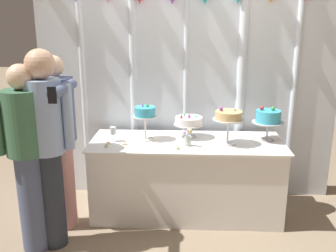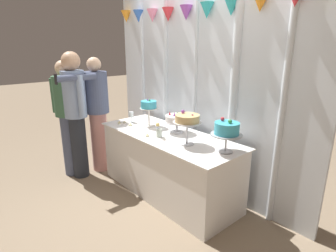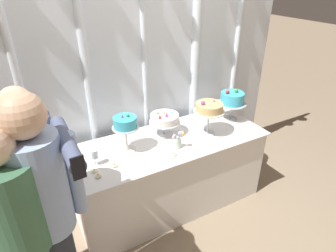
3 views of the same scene
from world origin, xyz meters
name	(u,v)px [view 1 (image 1 of 3)]	position (x,y,z in m)	size (l,w,h in m)	color
ground_plane	(186,217)	(0.00, 0.00, 0.00)	(24.00, 24.00, 0.00)	gray
draped_curtain	(189,75)	(0.01, 0.58, 1.36)	(3.20, 0.16, 2.54)	silver
cake_table	(186,178)	(0.00, 0.10, 0.39)	(1.90, 0.74, 0.78)	white
cake_display_leftmost	(145,114)	(-0.41, 0.13, 1.04)	(0.23, 0.23, 0.37)	silver
cake_display_midleft	(189,122)	(0.02, 0.23, 0.94)	(0.30, 0.30, 0.26)	silver
cake_display_midright	(228,117)	(0.39, 0.03, 1.05)	(0.30, 0.30, 0.37)	silver
cake_display_rightmost	(268,118)	(0.79, 0.17, 1.01)	(0.31, 0.31, 0.34)	#B2B2B7
wine_glass	(113,131)	(-0.72, 0.06, 0.88)	(0.06, 0.06, 0.15)	silver
flower_vase	(188,138)	(0.01, -0.05, 0.86)	(0.09, 0.09, 0.18)	#B2C1B2
tealight_far_left	(108,143)	(-0.76, -0.03, 0.79)	(0.05, 0.05, 0.03)	beige
tealight_near_left	(107,146)	(-0.75, -0.11, 0.79)	(0.05, 0.05, 0.04)	beige
tealight_near_right	(125,144)	(-0.60, -0.04, 0.79)	(0.05, 0.05, 0.03)	beige
tealight_far_right	(177,148)	(-0.09, -0.14, 0.79)	(0.04, 0.04, 0.04)	beige
guest_girl_blue_dress	(58,137)	(-1.17, -0.22, 0.91)	(0.46, 0.81, 1.64)	#D6938E
guest_man_pink_jacket	(47,140)	(-1.16, -0.53, 0.97)	(0.46, 0.31, 1.72)	#282D38
guest_man_dark_suit	(28,153)	(-1.31, -0.58, 0.88)	(0.45, 0.44, 1.61)	#4C5675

